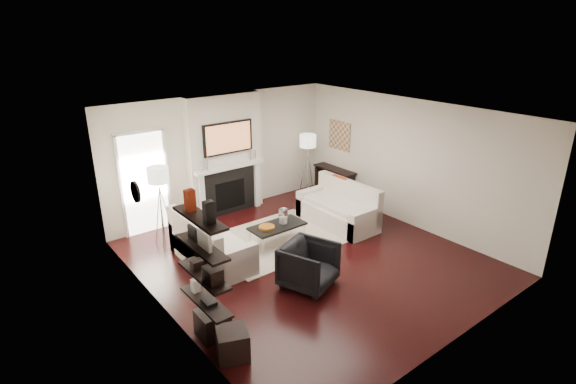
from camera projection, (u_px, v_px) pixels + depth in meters
room_envelope at (309, 191)px, 7.89m from camera, size 6.00×6.00×6.00m
chimney_breast at (225, 155)px, 10.01m from camera, size 1.80×0.25×2.70m
fireplace_surround at (230, 192)px, 10.20m from camera, size 1.30×0.02×1.04m
firebox at (230, 195)px, 10.22m from camera, size 0.75×0.02×0.65m
mantel_pilaster_l at (202, 198)px, 9.75m from camera, size 0.12×0.08×1.10m
mantel_pilaster_r at (257, 184)px, 10.58m from camera, size 0.12×0.08×1.10m
mantel_shelf at (230, 167)px, 9.95m from camera, size 1.70×0.18×0.07m
tv_body at (228, 138)px, 9.74m from camera, size 1.20×0.06×0.70m
tv_screen at (229, 138)px, 9.71m from camera, size 1.10×0.00×0.62m
candlestick_l_tall at (207, 163)px, 9.58m from camera, size 0.04×0.04×0.30m
candlestick_l_short at (202, 166)px, 9.51m from camera, size 0.04×0.04×0.24m
candlestick_r_tall at (250, 155)px, 10.21m from camera, size 0.04×0.04×0.30m
candlestick_r_short at (255, 155)px, 10.30m from camera, size 0.04×0.04×0.24m
hallway_panel at (144, 184)px, 9.12m from camera, size 0.90×0.02×2.10m
door_trim_l at (121, 189)px, 8.83m from camera, size 0.06×0.06×2.16m
door_trim_r at (167, 179)px, 9.38m from camera, size 0.06×0.06×2.16m
door_trim_top at (139, 132)px, 8.73m from camera, size 1.02×0.06×0.06m
rug at (275, 239)px, 9.09m from camera, size 2.60×2.00×0.01m
loveseat_left_base at (212, 252)px, 8.18m from camera, size 0.85×1.80×0.42m
loveseat_left_back at (194, 241)px, 7.88m from camera, size 0.18×1.80×0.80m
loveseat_left_arm_n at (236, 265)px, 7.55m from camera, size 0.85×0.18×0.60m
loveseat_left_arm_s at (192, 232)px, 8.74m from camera, size 0.85×0.18×0.60m
loveseat_left_cushion at (214, 238)px, 8.12m from camera, size 0.63×1.44×0.10m
pillow_left_orange at (186, 225)px, 8.02m from camera, size 0.10×0.42×0.42m
pillow_left_charcoal at (202, 237)px, 7.59m from camera, size 0.10×0.40×0.40m
loveseat_right_base at (337, 215)px, 9.73m from camera, size 0.85×1.80×0.42m
loveseat_right_back at (349, 198)px, 9.81m from camera, size 0.18×1.80×0.80m
loveseat_right_arm_n at (365, 224)px, 9.10m from camera, size 0.85×0.18×0.60m
loveseat_right_arm_s at (313, 200)px, 10.29m from camera, size 0.85×0.18×0.60m
loveseat_right_cushion at (336, 205)px, 9.61m from camera, size 0.63×1.44×0.10m
pillow_right_orange at (340, 186)px, 9.96m from camera, size 0.10×0.42×0.42m
pillow_right_charcoal at (359, 194)px, 9.52m from camera, size 0.10×0.40×0.40m
coffee_table at (277, 226)px, 8.76m from camera, size 1.10×0.55×0.04m
coffee_leg_nw at (263, 247)px, 8.38m from camera, size 0.02×0.02×0.38m
coffee_leg_ne at (304, 233)px, 8.96m from camera, size 0.02×0.02×0.38m
coffee_leg_sw at (250, 239)px, 8.71m from camera, size 0.02×0.02×0.38m
coffee_leg_se at (290, 225)px, 9.29m from camera, size 0.02×0.02×0.38m
hurricane_glass at (283, 217)px, 8.79m from camera, size 0.18×0.18×0.32m
hurricane_candle at (283, 220)px, 8.81m from camera, size 0.10×0.10×0.15m
copper_bowl at (267, 227)px, 8.60m from camera, size 0.31×0.31×0.05m
armchair at (309, 263)px, 7.37m from camera, size 1.02×0.99×0.83m
lamp_left_post at (162, 216)px, 8.71m from camera, size 0.02×0.02×1.20m
lamp_left_shade at (158, 175)px, 8.41m from camera, size 0.40×0.40×0.30m
lamp_left_leg_a at (168, 215)px, 8.77m from camera, size 0.25×0.02×1.23m
lamp_left_leg_b at (158, 215)px, 8.74m from camera, size 0.14×0.22×1.23m
lamp_left_leg_c at (162, 219)px, 8.60m from camera, size 0.14×0.22×1.23m
lamp_right_post at (307, 174)px, 11.13m from camera, size 0.02×0.02×1.20m
lamp_right_shade at (308, 141)px, 10.83m from camera, size 0.40×0.40×0.30m
lamp_right_leg_a at (311, 173)px, 11.20m from camera, size 0.25×0.02×1.23m
lamp_right_leg_b at (303, 174)px, 11.17m from camera, size 0.14×0.22×1.23m
lamp_right_leg_c at (308, 176)px, 11.03m from camera, size 0.14×0.22×1.23m
console_top at (335, 169)px, 11.07m from camera, size 0.35×1.20×0.04m
console_leg_n at (350, 190)px, 10.80m from camera, size 0.30×0.04×0.71m
console_leg_s at (319, 178)px, 11.61m from camera, size 0.30×0.04×0.71m
wall_art at (340, 136)px, 10.90m from camera, size 0.03×0.70×0.70m
shelf_bottom at (206, 302)px, 5.87m from camera, size 0.25×1.00×0.03m
shelf_lower at (204, 275)px, 5.73m from camera, size 0.25×1.00×0.04m
shelf_upper at (202, 247)px, 5.59m from camera, size 0.25×1.00×0.04m
shelf_top at (199, 218)px, 5.45m from camera, size 0.25×1.00×0.04m
decor_magfile_a at (209, 213)px, 5.20m from camera, size 0.12×0.10×0.28m
decor_magfile_b at (190, 200)px, 5.56m from camera, size 0.12×0.10×0.28m
decor_frame_a at (204, 240)px, 5.48m from camera, size 0.04×0.30×0.22m
decor_frame_b at (193, 233)px, 5.71m from camera, size 0.04×0.22×0.18m
decor_wine_rack at (213, 275)px, 5.51m from camera, size 0.18×0.25×0.20m
decor_box_small at (197, 264)px, 5.83m from camera, size 0.15×0.12×0.12m
decor_books at (209, 302)px, 5.79m from camera, size 0.14×0.20×0.05m
decor_box_tall at (196, 286)px, 6.04m from camera, size 0.10×0.10×0.18m
clock_rim at (135, 192)px, 6.85m from camera, size 0.04×0.34×0.34m
clock_face at (137, 191)px, 6.87m from camera, size 0.01×0.29×0.29m
ottoman_near at (213, 323)px, 6.24m from camera, size 0.41×0.41×0.40m
ottoman_far at (233, 343)px, 5.85m from camera, size 0.52×0.52×0.40m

